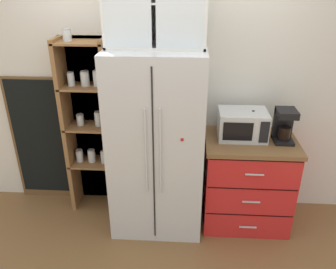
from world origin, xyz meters
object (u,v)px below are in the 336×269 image
Objects in this scene: mug_red at (251,134)px; chalkboard_menu at (41,140)px; bottle_cobalt at (252,126)px; refrigerator at (157,143)px; coffee_maker at (284,125)px; mug_charcoal at (251,135)px; microwave at (242,124)px; bottle_amber at (252,129)px.

chalkboard_menu is (-2.14, 0.24, -0.26)m from mug_red.
refrigerator is at bearing -173.29° from bottle_cobalt.
bottle_cobalt is (-0.28, 0.05, -0.04)m from coffee_maker.
refrigerator is at bearing -174.58° from mug_red.
bottle_cobalt is (-0.00, 0.03, 0.08)m from mug_charcoal.
mug_red is 0.96× the size of mug_charcoal.
microwave is 0.10m from bottle_amber.
mug_charcoal is 0.51× the size of bottle_amber.
coffee_maker is at bearing -4.05° from mug_charcoal.
bottle_cobalt is 0.19× the size of chalkboard_menu.
coffee_maker is at bearing -6.56° from microwave.
microwave is 1.65× the size of bottle_cobalt.
mug_red is at bearing 5.42° from refrigerator.
bottle_cobalt is at bearing 93.53° from mug_charcoal.
refrigerator is 3.98× the size of microwave.
bottle_cobalt is 2.18m from chalkboard_menu.
bottle_cobalt is at bearing 6.71° from refrigerator.
bottle_cobalt reaches higher than bottle_amber.
refrigerator is 0.89m from bottle_cobalt.
microwave is at bearing -6.27° from chalkboard_menu.
mug_red is at bearing 173.78° from coffee_maker.
microwave reaches higher than mug_charcoal.
bottle_amber is (-0.00, -0.03, 0.06)m from mug_red.
mug_charcoal is 0.46× the size of bottle_cobalt.
chalkboard_menu reaches higher than microwave.
chalkboard_menu reaches higher than mug_red.
refrigerator reaches higher than microwave.
bottle_amber reaches higher than mug_red.
bottle_cobalt is (0.00, 0.05, 0.01)m from bottle_amber.
bottle_amber is (0.09, -0.04, -0.03)m from microwave.
coffee_maker reaches higher than mug_red.
chalkboard_menu is (-1.27, 0.32, -0.18)m from refrigerator.
bottle_cobalt is at bearing 4.93° from microwave.
coffee_maker is at bearing 2.63° from refrigerator.
microwave is at bearing 6.91° from refrigerator.
refrigerator is 0.80m from microwave.
chalkboard_menu reaches higher than coffee_maker.
coffee_maker is at bearing -6.31° from chalkboard_menu.
chalkboard_menu is at bearing 173.40° from mug_charcoal.
mug_red is 0.08× the size of chalkboard_menu.
bottle_amber is at bearing -90.00° from bottle_cobalt.
mug_charcoal is at bearing -6.60° from chalkboard_menu.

